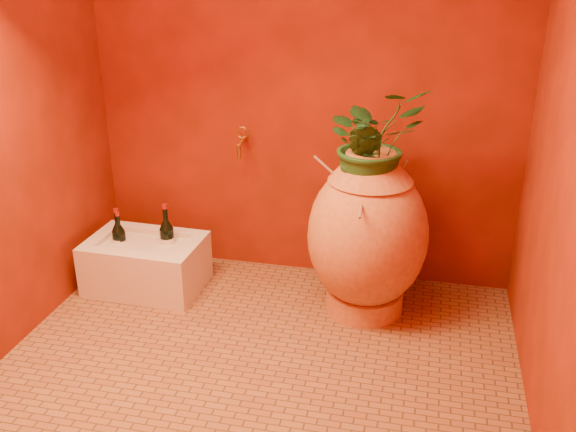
% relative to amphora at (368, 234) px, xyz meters
% --- Properties ---
extents(floor, '(2.50, 2.50, 0.00)m').
position_rel_amphora_xyz_m(floor, '(-0.44, -0.59, -0.46)').
color(floor, brown).
rests_on(floor, ground).
extents(wall_back, '(2.50, 0.02, 2.50)m').
position_rel_amphora_xyz_m(wall_back, '(-0.44, 0.41, 0.79)').
color(wall_back, '#571805').
rests_on(wall_back, ground).
extents(wall_right, '(0.02, 2.00, 2.50)m').
position_rel_amphora_xyz_m(wall_right, '(0.81, -0.59, 0.79)').
color(wall_right, '#571805').
rests_on(wall_right, ground).
extents(amphora, '(0.68, 0.68, 0.93)m').
position_rel_amphora_xyz_m(amphora, '(0.00, 0.00, 0.00)').
color(amphora, '#D2783B').
rests_on(amphora, floor).
extents(stone_basin, '(0.67, 0.47, 0.31)m').
position_rel_amphora_xyz_m(stone_basin, '(-1.29, -0.03, -0.31)').
color(stone_basin, beige).
rests_on(stone_basin, floor).
extents(wine_bottle_a, '(0.07, 0.07, 0.30)m').
position_rel_amphora_xyz_m(wine_bottle_a, '(-1.45, -0.03, -0.19)').
color(wine_bottle_a, black).
rests_on(wine_bottle_a, stone_basin).
extents(wine_bottle_b, '(0.09, 0.09, 0.35)m').
position_rel_amphora_xyz_m(wine_bottle_b, '(-1.17, 0.02, -0.17)').
color(wine_bottle_b, black).
rests_on(wine_bottle_b, stone_basin).
extents(wine_bottle_c, '(0.08, 0.08, 0.32)m').
position_rel_amphora_xyz_m(wine_bottle_c, '(-1.45, -0.03, -0.18)').
color(wine_bottle_c, black).
rests_on(wine_bottle_c, stone_basin).
extents(wall_tap, '(0.08, 0.16, 0.17)m').
position_rel_amphora_xyz_m(wall_tap, '(-0.79, 0.32, 0.38)').
color(wall_tap, olive).
rests_on(wall_tap, wall_back).
extents(plant_main, '(0.67, 0.66, 0.56)m').
position_rel_amphora_xyz_m(plant_main, '(0.00, 0.01, 0.51)').
color(plant_main, '#1A4B1D').
rests_on(plant_main, amphora).
extents(plant_side, '(0.26, 0.23, 0.39)m').
position_rel_amphora_xyz_m(plant_side, '(-0.05, -0.05, 0.43)').
color(plant_side, '#1A4B1D').
rests_on(plant_side, amphora).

